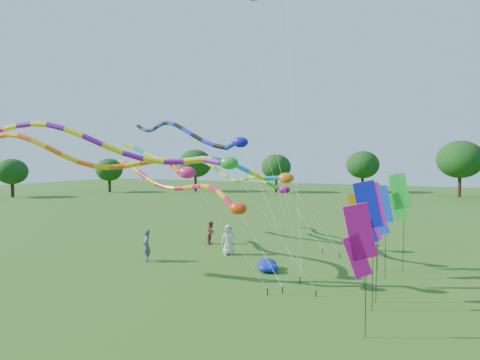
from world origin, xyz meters
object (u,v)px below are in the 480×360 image
at_px(tube_kite_red, 187,188).
at_px(tube_kite_orange, 110,159).
at_px(blue_nylon_heap, 267,264).
at_px(person_c, 211,233).
at_px(person_b, 147,246).
at_px(person_a, 229,240).

height_order(tube_kite_red, tube_kite_orange, tube_kite_orange).
bearing_deg(blue_nylon_heap, person_c, 144.44).
distance_m(blue_nylon_heap, person_b, 6.98).
xyz_separation_m(tube_kite_red, blue_nylon_heap, (4.84, 0.31, -3.92)).
distance_m(tube_kite_orange, person_b, 6.44).
xyz_separation_m(person_a, person_c, (-2.48, 2.21, -0.13)).
bearing_deg(tube_kite_orange, person_a, 59.80).
bearing_deg(tube_kite_red, person_c, 125.21).
relative_size(blue_nylon_heap, person_c, 1.16).
xyz_separation_m(person_a, person_b, (-3.48, -3.49, -0.01)).
relative_size(blue_nylon_heap, person_b, 1.00).
distance_m(tube_kite_red, person_a, 4.24).
xyz_separation_m(person_b, person_c, (1.00, 5.70, -0.12)).
bearing_deg(person_c, tube_kite_orange, 171.41).
xyz_separation_m(tube_kite_orange, person_b, (-1.11, 3.96, -4.95)).
xyz_separation_m(tube_kite_orange, person_a, (2.38, 7.45, -4.94)).
relative_size(person_a, person_c, 1.16).
bearing_deg(person_b, tube_kite_orange, -26.92).
xyz_separation_m(tube_kite_red, person_a, (1.56, 2.21, -3.27)).
xyz_separation_m(tube_kite_orange, blue_nylon_heap, (5.66, 5.54, -5.60)).
relative_size(tube_kite_orange, blue_nylon_heap, 7.28).
bearing_deg(blue_nylon_heap, person_b, -166.84).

